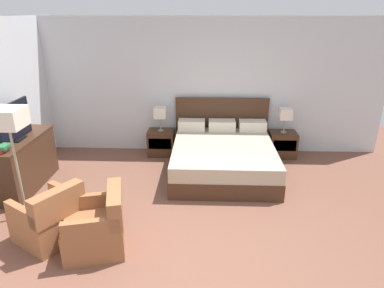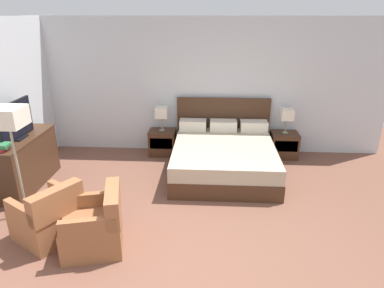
{
  "view_description": "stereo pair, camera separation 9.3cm",
  "coord_description": "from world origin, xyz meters",
  "px_view_note": "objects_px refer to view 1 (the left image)",
  "views": [
    {
      "loc": [
        0.14,
        -3.03,
        2.7
      ],
      "look_at": [
        -0.06,
        1.98,
        0.75
      ],
      "focal_mm": 32.0,
      "sensor_mm": 36.0,
      "label": 1
    },
    {
      "loc": [
        0.24,
        -3.03,
        2.7
      ],
      "look_at": [
        -0.06,
        1.98,
        0.75
      ],
      "focal_mm": 32.0,
      "sensor_mm": 36.0,
      "label": 2
    }
  ],
  "objects_px": {
    "nightstand_left": "(161,142)",
    "armchair_companion": "(98,227)",
    "book_blue_cover": "(0,148)",
    "armchair_by_window": "(50,219)",
    "nightstand_right": "(282,144)",
    "table_lamp_left": "(160,113)",
    "table_lamp_right": "(285,114)",
    "floor_lamp": "(8,124)",
    "bed": "(223,156)",
    "tv": "(14,122)",
    "dresser": "(24,163)"
  },
  "relations": [
    {
      "from": "nightstand_left",
      "to": "armchair_companion",
      "type": "height_order",
      "value": "armchair_companion"
    },
    {
      "from": "book_blue_cover",
      "to": "armchair_by_window",
      "type": "relative_size",
      "value": 0.23
    },
    {
      "from": "nightstand_right",
      "to": "table_lamp_left",
      "type": "bearing_deg",
      "value": 179.97
    },
    {
      "from": "table_lamp_right",
      "to": "floor_lamp",
      "type": "height_order",
      "value": "floor_lamp"
    },
    {
      "from": "bed",
      "to": "floor_lamp",
      "type": "bearing_deg",
      "value": -150.64
    },
    {
      "from": "table_lamp_left",
      "to": "armchair_companion",
      "type": "distance_m",
      "value": 3.04
    },
    {
      "from": "armchair_by_window",
      "to": "table_lamp_left",
      "type": "bearing_deg",
      "value": 69.67
    },
    {
      "from": "nightstand_right",
      "to": "floor_lamp",
      "type": "distance_m",
      "value": 4.78
    },
    {
      "from": "nightstand_right",
      "to": "tv",
      "type": "relative_size",
      "value": 0.58
    },
    {
      "from": "tv",
      "to": "table_lamp_right",
      "type": "bearing_deg",
      "value": 19.05
    },
    {
      "from": "dresser",
      "to": "armchair_companion",
      "type": "xyz_separation_m",
      "value": [
        1.63,
        -1.49,
        -0.15
      ]
    },
    {
      "from": "floor_lamp",
      "to": "bed",
      "type": "bearing_deg",
      "value": 29.36
    },
    {
      "from": "nightstand_right",
      "to": "tv",
      "type": "bearing_deg",
      "value": -160.97
    },
    {
      "from": "book_blue_cover",
      "to": "armchair_companion",
      "type": "relative_size",
      "value": 0.26
    },
    {
      "from": "table_lamp_left",
      "to": "armchair_companion",
      "type": "bearing_deg",
      "value": -97.53
    },
    {
      "from": "bed",
      "to": "floor_lamp",
      "type": "distance_m",
      "value": 3.41
    },
    {
      "from": "table_lamp_left",
      "to": "table_lamp_right",
      "type": "xyz_separation_m",
      "value": [
        2.41,
        0.0,
        0.0
      ]
    },
    {
      "from": "nightstand_right",
      "to": "dresser",
      "type": "bearing_deg",
      "value": -161.61
    },
    {
      "from": "table_lamp_left",
      "to": "dresser",
      "type": "distance_m",
      "value": 2.54
    },
    {
      "from": "nightstand_left",
      "to": "table_lamp_right",
      "type": "xyz_separation_m",
      "value": [
        2.41,
        0.0,
        0.61
      ]
    },
    {
      "from": "table_lamp_right",
      "to": "book_blue_cover",
      "type": "distance_m",
      "value": 4.85
    },
    {
      "from": "nightstand_left",
      "to": "bed",
      "type": "bearing_deg",
      "value": -31.27
    },
    {
      "from": "table_lamp_right",
      "to": "floor_lamp",
      "type": "distance_m",
      "value": 4.68
    },
    {
      "from": "table_lamp_left",
      "to": "book_blue_cover",
      "type": "height_order",
      "value": "table_lamp_left"
    },
    {
      "from": "table_lamp_right",
      "to": "tv",
      "type": "height_order",
      "value": "tv"
    },
    {
      "from": "table_lamp_right",
      "to": "armchair_by_window",
      "type": "xyz_separation_m",
      "value": [
        -3.45,
        -2.81,
        -0.58
      ]
    },
    {
      "from": "nightstand_left",
      "to": "nightstand_right",
      "type": "height_order",
      "value": "same"
    },
    {
      "from": "tv",
      "to": "armchair_by_window",
      "type": "xyz_separation_m",
      "value": [
        0.98,
        -1.28,
        -0.85
      ]
    },
    {
      "from": "nightstand_left",
      "to": "nightstand_right",
      "type": "bearing_deg",
      "value": 0.0
    },
    {
      "from": "table_lamp_right",
      "to": "table_lamp_left",
      "type": "bearing_deg",
      "value": 180.0
    },
    {
      "from": "nightstand_left",
      "to": "armchair_companion",
      "type": "bearing_deg",
      "value": -97.53
    },
    {
      "from": "table_lamp_left",
      "to": "table_lamp_right",
      "type": "height_order",
      "value": "same"
    },
    {
      "from": "armchair_by_window",
      "to": "floor_lamp",
      "type": "relative_size",
      "value": 0.6
    },
    {
      "from": "dresser",
      "to": "floor_lamp",
      "type": "relative_size",
      "value": 0.91
    },
    {
      "from": "dresser",
      "to": "book_blue_cover",
      "type": "distance_m",
      "value": 0.72
    },
    {
      "from": "floor_lamp",
      "to": "book_blue_cover",
      "type": "bearing_deg",
      "value": 141.31
    },
    {
      "from": "dresser",
      "to": "tv",
      "type": "xyz_separation_m",
      "value": [
        0.0,
        -0.05,
        0.7
      ]
    },
    {
      "from": "table_lamp_left",
      "to": "nightstand_right",
      "type": "bearing_deg",
      "value": -0.03
    },
    {
      "from": "armchair_companion",
      "to": "book_blue_cover",
      "type": "bearing_deg",
      "value": 149.75
    },
    {
      "from": "table_lamp_left",
      "to": "floor_lamp",
      "type": "bearing_deg",
      "value": -124.96
    },
    {
      "from": "nightstand_right",
      "to": "armchair_by_window",
      "type": "bearing_deg",
      "value": -140.84
    },
    {
      "from": "nightstand_right",
      "to": "nightstand_left",
      "type": "bearing_deg",
      "value": 180.0
    },
    {
      "from": "table_lamp_left",
      "to": "armchair_by_window",
      "type": "bearing_deg",
      "value": -110.33
    },
    {
      "from": "table_lamp_right",
      "to": "nightstand_left",
      "type": "bearing_deg",
      "value": -179.97
    },
    {
      "from": "table_lamp_right",
      "to": "tv",
      "type": "bearing_deg",
      "value": -160.95
    },
    {
      "from": "nightstand_right",
      "to": "table_lamp_left",
      "type": "relative_size",
      "value": 1.08
    },
    {
      "from": "bed",
      "to": "floor_lamp",
      "type": "height_order",
      "value": "floor_lamp"
    },
    {
      "from": "nightstand_right",
      "to": "armchair_companion",
      "type": "xyz_separation_m",
      "value": [
        -2.8,
        -2.96,
        0.04
      ]
    },
    {
      "from": "armchair_companion",
      "to": "floor_lamp",
      "type": "relative_size",
      "value": 0.53
    },
    {
      "from": "nightstand_left",
      "to": "armchair_by_window",
      "type": "distance_m",
      "value": 2.99
    }
  ]
}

